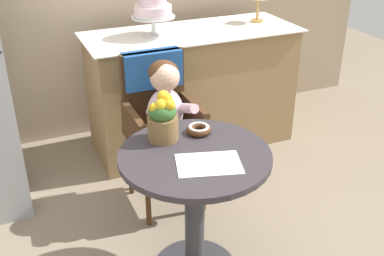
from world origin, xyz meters
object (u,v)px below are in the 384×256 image
object	(u,v)px
cafe_table	(195,191)
wicker_chair	(158,106)
donut_front	(199,129)
tiered_cake_stand	(153,10)
seated_child	(167,110)
flower_vase	(162,118)

from	to	relation	value
cafe_table	wicker_chair	world-z (taller)	wicker_chair
donut_front	tiered_cake_stand	bearing A→B (deg)	81.90
cafe_table	seated_child	size ratio (longest dim) A/B	0.99
cafe_table	flower_vase	distance (m)	0.39
cafe_table	seated_child	xyz separation A→B (m)	(0.08, 0.58, 0.17)
donut_front	flower_vase	size ratio (longest dim) A/B	0.52
seated_child	wicker_chair	bearing A→B (deg)	90.00
wicker_chair	seated_child	bearing A→B (deg)	-93.06
wicker_chair	tiered_cake_stand	size ratio (longest dim) A/B	3.18
wicker_chair	flower_vase	size ratio (longest dim) A/B	3.99
donut_front	tiered_cake_stand	size ratio (longest dim) A/B	0.42
flower_vase	tiered_cake_stand	xyz separation A→B (m)	(0.35, 1.11, 0.25)
cafe_table	wicker_chair	distance (m)	0.75
tiered_cake_stand	cafe_table	bearing A→B (deg)	-101.24
tiered_cake_stand	wicker_chair	bearing A→B (deg)	-107.51
cafe_table	flower_vase	size ratio (longest dim) A/B	3.01
cafe_table	donut_front	size ratio (longest dim) A/B	5.76
cafe_table	donut_front	xyz separation A→B (m)	(0.10, 0.18, 0.23)
cafe_table	tiered_cake_stand	size ratio (longest dim) A/B	2.40
donut_front	seated_child	bearing A→B (deg)	92.70
cafe_table	tiered_cake_stand	xyz separation A→B (m)	(0.26, 1.30, 0.57)
seated_child	donut_front	size ratio (longest dim) A/B	5.81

